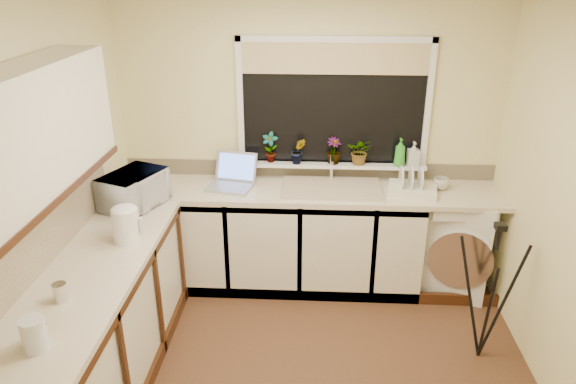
# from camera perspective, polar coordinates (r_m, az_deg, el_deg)

# --- Properties ---
(floor) EXTENTS (3.20, 3.20, 0.00)m
(floor) POSITION_cam_1_polar(r_m,az_deg,el_deg) (3.88, 1.49, -19.19)
(floor) COLOR brown
(floor) RESTS_ON ground
(ceiling) EXTENTS (3.20, 3.20, 0.00)m
(ceiling) POSITION_cam_1_polar(r_m,az_deg,el_deg) (2.87, 2.03, 19.85)
(ceiling) COLOR white
(ceiling) RESTS_ON ground
(wall_back) EXTENTS (3.20, 0.00, 3.20)m
(wall_back) POSITION_cam_1_polar(r_m,az_deg,el_deg) (4.58, 2.23, 5.54)
(wall_back) COLOR beige
(wall_back) RESTS_ON ground
(wall_left) EXTENTS (0.00, 3.00, 3.00)m
(wall_left) POSITION_cam_1_polar(r_m,az_deg,el_deg) (3.59, -24.74, -1.86)
(wall_left) COLOR beige
(wall_left) RESTS_ON ground
(base_cabinet_back) EXTENTS (2.55, 0.60, 0.86)m
(base_cabinet_back) POSITION_cam_1_polar(r_m,az_deg,el_deg) (4.63, -2.03, -4.95)
(base_cabinet_back) COLOR silver
(base_cabinet_back) RESTS_ON floor
(base_cabinet_left) EXTENTS (0.54, 2.40, 0.86)m
(base_cabinet_left) POSITION_cam_1_polar(r_m,az_deg,el_deg) (3.64, -20.36, -15.50)
(base_cabinet_left) COLOR silver
(base_cabinet_left) RESTS_ON floor
(worktop_back) EXTENTS (3.20, 0.60, 0.04)m
(worktop_back) POSITION_cam_1_polar(r_m,az_deg,el_deg) (4.42, 2.09, 0.08)
(worktop_back) COLOR beige
(worktop_back) RESTS_ON base_cabinet_back
(worktop_left) EXTENTS (0.60, 2.40, 0.04)m
(worktop_left) POSITION_cam_1_polar(r_m,az_deg,el_deg) (3.38, -21.42, -9.50)
(worktop_left) COLOR beige
(worktop_left) RESTS_ON base_cabinet_left
(upper_cabinet) EXTENTS (0.28, 1.90, 0.70)m
(upper_cabinet) POSITION_cam_1_polar(r_m,az_deg,el_deg) (2.96, -27.63, 4.46)
(upper_cabinet) COLOR silver
(upper_cabinet) RESTS_ON wall_left
(splashback_left) EXTENTS (0.02, 2.40, 0.45)m
(splashback_left) POSITION_cam_1_polar(r_m,az_deg,el_deg) (3.39, -26.48, -5.53)
(splashback_left) COLOR beige
(splashback_left) RESTS_ON wall_left
(splashback_back) EXTENTS (3.20, 0.02, 0.14)m
(splashback_back) POSITION_cam_1_polar(r_m,az_deg,el_deg) (4.65, 2.18, 2.50)
(splashback_back) COLOR beige
(splashback_back) RESTS_ON wall_back
(window_glass) EXTENTS (1.50, 0.02, 1.00)m
(window_glass) POSITION_cam_1_polar(r_m,az_deg,el_deg) (4.48, 4.89, 9.38)
(window_glass) COLOR black
(window_glass) RESTS_ON wall_back
(window_blind) EXTENTS (1.50, 0.02, 0.25)m
(window_blind) POSITION_cam_1_polar(r_m,az_deg,el_deg) (4.38, 5.07, 14.07)
(window_blind) COLOR tan
(window_blind) RESTS_ON wall_back
(windowsill) EXTENTS (1.60, 0.14, 0.03)m
(windowsill) POSITION_cam_1_polar(r_m,az_deg,el_deg) (4.58, 4.69, 2.95)
(windowsill) COLOR white
(windowsill) RESTS_ON wall_back
(sink) EXTENTS (0.82, 0.46, 0.03)m
(sink) POSITION_cam_1_polar(r_m,az_deg,el_deg) (4.41, 4.70, 0.42)
(sink) COLOR tan
(sink) RESTS_ON worktop_back
(faucet) EXTENTS (0.03, 0.03, 0.24)m
(faucet) POSITION_cam_1_polar(r_m,az_deg,el_deg) (4.54, 4.69, 2.55)
(faucet) COLOR silver
(faucet) RESTS_ON worktop_back
(washing_machine) EXTENTS (0.76, 0.74, 0.87)m
(washing_machine) POSITION_cam_1_polar(r_m,az_deg,el_deg) (4.80, 17.14, -4.90)
(washing_machine) COLOR silver
(washing_machine) RESTS_ON floor
(laptop) EXTENTS (0.42, 0.43, 0.25)m
(laptop) POSITION_cam_1_polar(r_m,az_deg,el_deg) (4.49, -5.96, 1.56)
(laptop) COLOR #A5A5AD
(laptop) RESTS_ON worktop_back
(kettle) EXTENTS (0.18, 0.18, 0.23)m
(kettle) POSITION_cam_1_polar(r_m,az_deg,el_deg) (3.70, -16.97, -3.49)
(kettle) COLOR white
(kettle) RESTS_ON worktop_left
(dish_rack) EXTENTS (0.43, 0.36, 0.06)m
(dish_rack) POSITION_cam_1_polar(r_m,az_deg,el_deg) (4.44, 13.17, 0.24)
(dish_rack) COLOR silver
(dish_rack) RESTS_ON worktop_back
(tripod) EXTENTS (0.64, 0.64, 1.07)m
(tripod) POSITION_cam_1_polar(r_m,az_deg,el_deg) (3.97, 20.74, -10.12)
(tripod) COLOR black
(tripod) RESTS_ON floor
(glass_jug) EXTENTS (0.12, 0.12, 0.17)m
(glass_jug) POSITION_cam_1_polar(r_m,az_deg,el_deg) (2.91, -25.59, -13.60)
(glass_jug) COLOR silver
(glass_jug) RESTS_ON worktop_left
(steel_jar) EXTENTS (0.08, 0.08, 0.11)m
(steel_jar) POSITION_cam_1_polar(r_m,az_deg,el_deg) (3.24, -23.24, -9.86)
(steel_jar) COLOR silver
(steel_jar) RESTS_ON worktop_left
(microwave) EXTENTS (0.49, 0.58, 0.27)m
(microwave) POSITION_cam_1_polar(r_m,az_deg,el_deg) (4.22, -16.22, 0.22)
(microwave) COLOR white
(microwave) RESTS_ON worktop_left
(plant_a) EXTENTS (0.15, 0.12, 0.26)m
(plant_a) POSITION_cam_1_polar(r_m,az_deg,el_deg) (4.54, -1.93, 4.80)
(plant_a) COLOR #999999
(plant_a) RESTS_ON windowsill
(plant_b) EXTENTS (0.14, 0.12, 0.22)m
(plant_b) POSITION_cam_1_polar(r_m,az_deg,el_deg) (4.51, 1.11, 4.42)
(plant_b) COLOR #999999
(plant_b) RESTS_ON windowsill
(plant_c) EXTENTS (0.16, 0.16, 0.22)m
(plant_c) POSITION_cam_1_polar(r_m,az_deg,el_deg) (4.53, 4.93, 4.44)
(plant_c) COLOR #999999
(plant_c) RESTS_ON windowsill
(plant_d) EXTENTS (0.24, 0.22, 0.23)m
(plant_d) POSITION_cam_1_polar(r_m,az_deg,el_deg) (4.53, 7.77, 4.35)
(plant_d) COLOR #999999
(plant_d) RESTS_ON windowsill
(soap_bottle_green) EXTENTS (0.10, 0.10, 0.24)m
(soap_bottle_green) POSITION_cam_1_polar(r_m,az_deg,el_deg) (4.55, 11.92, 4.19)
(soap_bottle_green) COLOR green
(soap_bottle_green) RESTS_ON windowsill
(soap_bottle_clear) EXTENTS (0.10, 0.10, 0.21)m
(soap_bottle_clear) POSITION_cam_1_polar(r_m,az_deg,el_deg) (4.59, 13.30, 4.01)
(soap_bottle_clear) COLOR #999999
(soap_bottle_clear) RESTS_ON windowsill
(cup_back) EXTENTS (0.13, 0.13, 0.10)m
(cup_back) POSITION_cam_1_polar(r_m,az_deg,el_deg) (4.56, 16.08, 0.86)
(cup_back) COLOR beige
(cup_back) RESTS_ON worktop_back
(cup_left) EXTENTS (0.13, 0.13, 0.09)m
(cup_left) POSITION_cam_1_polar(r_m,az_deg,el_deg) (2.97, -25.19, -13.66)
(cup_left) COLOR beige
(cup_left) RESTS_ON worktop_left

